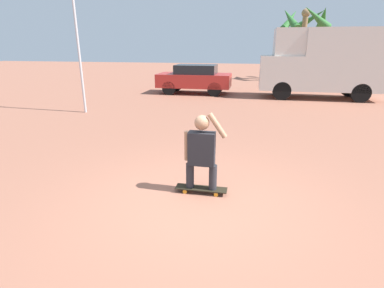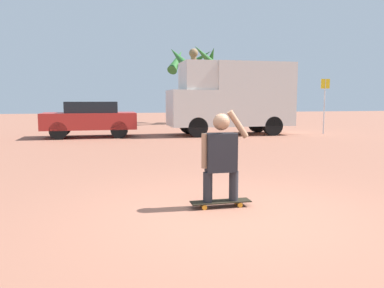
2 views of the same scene
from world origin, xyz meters
name	(u,v)px [view 1 (image 1 of 2)]	position (x,y,z in m)	size (l,w,h in m)	color
ground_plane	(198,205)	(0.00, 0.00, 0.00)	(80.00, 80.00, 0.00)	#935B47
skateboard	(201,189)	(-0.02, 0.45, 0.08)	(0.91, 0.23, 0.09)	black
person_skateboarder	(202,149)	(-0.02, 0.45, 0.83)	(0.73, 0.25, 1.37)	#28282D
camper_van	(323,61)	(3.99, 11.46, 1.76)	(5.58, 2.03, 3.25)	black
parked_car_red	(195,78)	(-2.32, 11.76, 0.81)	(3.87, 1.79, 1.51)	black
palm_tree_near_van	(305,22)	(4.15, 19.78, 4.07)	(3.61, 3.72, 5.20)	#8E704C
flagpole	(76,10)	(-5.52, 6.18, 3.66)	(1.04, 0.12, 6.46)	#B7B7BC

